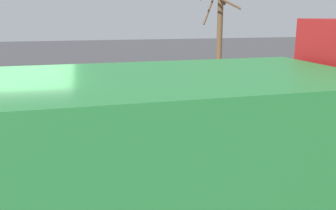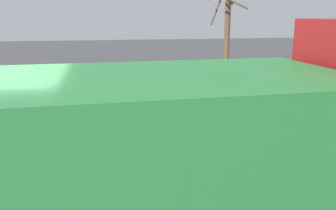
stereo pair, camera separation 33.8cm
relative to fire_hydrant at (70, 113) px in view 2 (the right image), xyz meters
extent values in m
cube|color=#BCB7AD|center=(-0.88, 1.66, -0.48)|extent=(36.00, 5.00, 0.15)
cylinder|color=red|center=(0.00, 0.01, -0.12)|extent=(0.23, 0.23, 0.57)
sphere|color=red|center=(0.00, 0.01, 0.23)|extent=(0.27, 0.27, 0.27)
cylinder|color=red|center=(0.00, -0.20, -0.05)|extent=(0.10, 0.18, 0.10)
cylinder|color=red|center=(0.00, 0.22, -0.05)|extent=(0.10, 0.18, 0.10)
cylinder|color=red|center=(0.00, -0.20, -0.12)|extent=(0.12, 0.18, 0.12)
torus|color=black|center=(0.21, -0.29, 0.24)|extent=(1.39, 0.92, 1.30)
cube|color=#237033|center=(1.28, -5.54, 1.04)|extent=(4.90, 2.69, 1.60)
cube|color=black|center=(2.38, -5.49, 0.11)|extent=(7.03, 1.18, 0.24)
cylinder|color=black|center=(4.62, -4.15, -0.01)|extent=(1.11, 0.34, 1.10)
cylinder|color=black|center=(0.03, -4.34, -0.01)|extent=(1.11, 0.34, 1.10)
cylinder|color=#4C3823|center=(4.98, 2.20, 1.67)|extent=(0.18, 0.18, 4.17)
cylinder|color=#4C3823|center=(4.79, 2.53, 2.85)|extent=(0.73, 0.46, 1.42)
camera|label=1|loc=(0.46, -9.60, 2.52)|focal=39.95mm
camera|label=2|loc=(0.79, -9.67, 2.52)|focal=39.95mm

